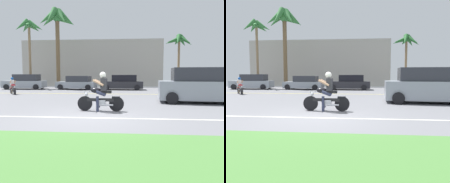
% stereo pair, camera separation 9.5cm
% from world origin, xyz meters
% --- Properties ---
extents(ground, '(56.00, 30.00, 0.04)m').
position_xyz_m(ground, '(0.00, 3.00, -0.02)').
color(ground, slate).
extents(grass_median, '(56.00, 3.80, 0.06)m').
position_xyz_m(grass_median, '(0.00, -4.10, 0.03)').
color(grass_median, '#477A38').
rests_on(grass_median, ground).
extents(lane_line_near, '(50.40, 0.12, 0.01)m').
position_xyz_m(lane_line_near, '(0.00, -0.14, 0.00)').
color(lane_line_near, silver).
rests_on(lane_line_near, ground).
extents(lane_line_far, '(50.40, 0.12, 0.01)m').
position_xyz_m(lane_line_far, '(0.00, 8.97, 0.00)').
color(lane_line_far, yellow).
rests_on(lane_line_far, ground).
extents(motorcyclist, '(2.01, 0.65, 1.68)m').
position_xyz_m(motorcyclist, '(0.10, 1.28, 0.71)').
color(motorcyclist, black).
rests_on(motorcyclist, ground).
extents(suv_nearby, '(4.92, 2.43, 1.94)m').
position_xyz_m(suv_nearby, '(5.33, 4.35, 0.94)').
color(suv_nearby, '#8C939E').
rests_on(suv_nearby, ground).
extents(parked_car_0, '(4.38, 2.10, 1.58)m').
position_xyz_m(parked_car_0, '(-9.80, 13.70, 0.74)').
color(parked_car_0, '#8C939E').
rests_on(parked_car_0, ground).
extents(parked_car_1, '(4.14, 2.15, 1.41)m').
position_xyz_m(parked_car_1, '(-4.14, 13.76, 0.67)').
color(parked_car_1, '#8C939E').
rests_on(parked_car_1, ground).
extents(parked_car_2, '(4.26, 1.90, 1.51)m').
position_xyz_m(parked_car_2, '(0.61, 13.68, 0.71)').
color(parked_car_2, '#232328').
rests_on(parked_car_2, ground).
extents(palm_tree_0, '(3.04, 3.03, 5.89)m').
position_xyz_m(palm_tree_0, '(6.63, 15.66, 5.00)').
color(palm_tree_0, brown).
rests_on(palm_tree_0, ground).
extents(palm_tree_1, '(4.43, 4.25, 8.91)m').
position_xyz_m(palm_tree_1, '(-6.83, 15.53, 7.38)').
color(palm_tree_1, brown).
rests_on(palm_tree_1, ground).
extents(palm_tree_2, '(3.21, 3.43, 7.74)m').
position_xyz_m(palm_tree_2, '(-9.92, 15.18, 6.54)').
color(palm_tree_2, '#846B4C').
rests_on(palm_tree_2, ground).
extents(motorcyclist_distant, '(1.16, 1.23, 1.35)m').
position_xyz_m(motorcyclist_distant, '(-7.90, 8.12, 0.57)').
color(motorcyclist_distant, black).
rests_on(motorcyclist_distant, ground).
extents(building_far, '(18.48, 4.00, 6.04)m').
position_xyz_m(building_far, '(-3.69, 21.00, 3.02)').
color(building_far, '#A8A399').
rests_on(building_far, ground).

